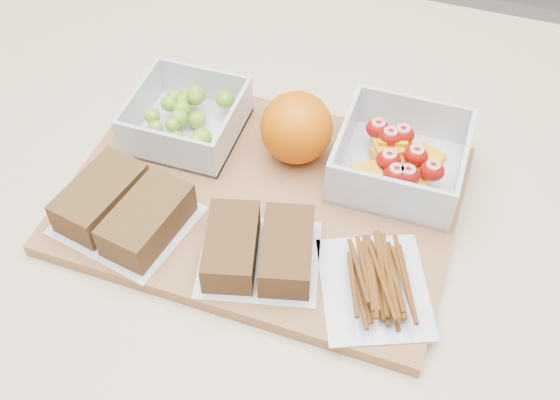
# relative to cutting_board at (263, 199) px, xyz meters

# --- Properties ---
(counter) EXTENTS (1.20, 0.90, 0.90)m
(counter) POSITION_rel_cutting_board_xyz_m (0.01, 0.00, -0.46)
(counter) COLOR beige
(counter) RESTS_ON ground
(cutting_board) EXTENTS (0.43, 0.31, 0.02)m
(cutting_board) POSITION_rel_cutting_board_xyz_m (0.00, 0.00, 0.00)
(cutting_board) COLOR #9C6A40
(cutting_board) RESTS_ON counter
(grape_container) EXTENTS (0.12, 0.12, 0.05)m
(grape_container) POSITION_rel_cutting_board_xyz_m (-0.12, 0.07, 0.03)
(grape_container) COLOR silver
(grape_container) RESTS_ON cutting_board
(fruit_container) EXTENTS (0.14, 0.14, 0.06)m
(fruit_container) POSITION_rel_cutting_board_xyz_m (0.13, 0.08, 0.03)
(fruit_container) COLOR silver
(fruit_container) RESTS_ON cutting_board
(orange) EXTENTS (0.08, 0.08, 0.08)m
(orange) POSITION_rel_cutting_board_xyz_m (0.02, 0.07, 0.05)
(orange) COLOR #D96005
(orange) RESTS_ON cutting_board
(sandwich_bag_left) EXTENTS (0.15, 0.14, 0.04)m
(sandwich_bag_left) POSITION_rel_cutting_board_xyz_m (-0.13, -0.08, 0.03)
(sandwich_bag_left) COLOR silver
(sandwich_bag_left) RESTS_ON cutting_board
(sandwich_bag_center) EXTENTS (0.14, 0.13, 0.04)m
(sandwich_bag_center) POSITION_rel_cutting_board_xyz_m (0.03, -0.08, 0.03)
(sandwich_bag_center) COLOR silver
(sandwich_bag_center) RESTS_ON cutting_board
(pretzel_bag) EXTENTS (0.14, 0.16, 0.03)m
(pretzel_bag) POSITION_rel_cutting_board_xyz_m (0.15, -0.08, 0.02)
(pretzel_bag) COLOR silver
(pretzel_bag) RESTS_ON cutting_board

